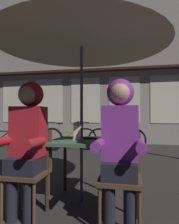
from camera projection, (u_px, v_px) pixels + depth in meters
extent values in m
plane|color=#2D2B28|center=(81.00, 202.00, 2.42)|extent=(60.00, 60.00, 0.00)
cube|color=#42664C|center=(82.00, 141.00, 2.43)|extent=(0.72, 0.72, 0.04)
cylinder|color=#2D2319|center=(47.00, 179.00, 2.18)|extent=(0.04, 0.04, 0.70)
cylinder|color=#2D2319|center=(104.00, 182.00, 2.06)|extent=(0.04, 0.04, 0.70)
cylinder|color=#2D2319|center=(65.00, 165.00, 2.79)|extent=(0.04, 0.04, 0.70)
cylinder|color=#2D2319|center=(110.00, 167.00, 2.66)|extent=(0.04, 0.04, 0.70)
cylinder|color=#4C4C51|center=(82.00, 108.00, 2.43)|extent=(0.04, 0.04, 2.25)
cone|color=tan|center=(82.00, 31.00, 2.45)|extent=(2.10, 2.10, 0.38)
sphere|color=#4C4C51|center=(82.00, 13.00, 2.45)|extent=(0.06, 0.06, 0.06)
cube|color=white|center=(78.00, 139.00, 2.43)|extent=(0.11, 0.11, 0.02)
cube|color=white|center=(78.00, 132.00, 2.44)|extent=(0.09, 0.09, 0.16)
pyramid|color=white|center=(78.00, 123.00, 2.44)|extent=(0.11, 0.11, 0.06)
cube|color=#513823|center=(27.00, 174.00, 2.09)|extent=(0.40, 0.40, 0.04)
cylinder|color=#513823|center=(34.00, 204.00, 1.88)|extent=(0.03, 0.03, 0.41)
cylinder|color=#513823|center=(1.00, 201.00, 1.95)|extent=(0.03, 0.03, 0.41)
cylinder|color=#513823|center=(48.00, 191.00, 2.22)|extent=(0.03, 0.03, 0.41)
cylinder|color=#513823|center=(20.00, 189.00, 2.28)|extent=(0.03, 0.03, 0.41)
cube|color=#513823|center=(35.00, 149.00, 2.27)|extent=(0.40, 0.03, 0.42)
cube|color=#513823|center=(120.00, 180.00, 1.90)|extent=(0.40, 0.40, 0.04)
cylinder|color=#513823|center=(139.00, 214.00, 1.69)|extent=(0.03, 0.03, 0.41)
cylinder|color=#513823|center=(100.00, 210.00, 1.76)|extent=(0.03, 0.03, 0.41)
cylinder|color=#513823|center=(138.00, 198.00, 2.03)|extent=(0.03, 0.03, 0.41)
cylinder|color=#513823|center=(104.00, 195.00, 2.09)|extent=(0.03, 0.03, 0.41)
cube|color=#513823|center=(121.00, 152.00, 2.08)|extent=(0.40, 0.03, 0.42)
cylinder|color=black|center=(28.00, 199.00, 1.94)|extent=(0.11, 0.11, 0.45)
cylinder|color=black|center=(12.00, 198.00, 1.98)|extent=(0.11, 0.11, 0.45)
cube|color=black|center=(27.00, 164.00, 2.09)|extent=(0.32, 0.36, 0.16)
cube|color=red|center=(29.00, 131.00, 2.13)|extent=(0.34, 0.22, 0.52)
cylinder|color=red|center=(35.00, 143.00, 1.88)|extent=(0.09, 0.30, 0.09)
cylinder|color=red|center=(0.00, 142.00, 1.95)|extent=(0.09, 0.30, 0.09)
sphere|color=tan|center=(29.00, 95.00, 2.14)|extent=(0.21, 0.21, 0.21)
sphere|color=red|center=(31.00, 94.00, 2.19)|extent=(0.27, 0.27, 0.27)
cylinder|color=black|center=(130.00, 209.00, 1.75)|extent=(0.11, 0.11, 0.45)
cylinder|color=black|center=(109.00, 207.00, 1.79)|extent=(0.11, 0.11, 0.45)
cube|color=black|center=(120.00, 169.00, 1.90)|extent=(0.32, 0.36, 0.16)
cube|color=purple|center=(120.00, 133.00, 1.94)|extent=(0.34, 0.22, 0.52)
cylinder|color=purple|center=(141.00, 146.00, 1.69)|extent=(0.09, 0.30, 0.09)
cylinder|color=purple|center=(98.00, 145.00, 1.76)|extent=(0.09, 0.30, 0.09)
sphere|color=tan|center=(120.00, 93.00, 1.95)|extent=(0.21, 0.21, 0.21)
sphere|color=purple|center=(120.00, 92.00, 2.00)|extent=(0.27, 0.27, 0.27)
cube|color=#9E9389|center=(105.00, 62.00, 7.83)|extent=(10.00, 0.60, 6.20)
cube|color=#EAE5C6|center=(15.00, 101.00, 8.22)|extent=(1.10, 0.02, 1.70)
cube|color=#EAE5C6|center=(49.00, 101.00, 7.93)|extent=(1.10, 0.02, 1.70)
cube|color=#EAE5C6|center=(85.00, 100.00, 7.65)|extent=(1.10, 0.02, 1.70)
cube|color=#EAE5C6|center=(124.00, 100.00, 7.36)|extent=(1.10, 0.02, 1.70)
cube|color=#EAE5C6|center=(167.00, 99.00, 7.07)|extent=(1.10, 0.02, 1.70)
cube|color=#331914|center=(104.00, 70.00, 7.38)|extent=(9.00, 0.36, 0.08)
torus|color=black|center=(22.00, 138.00, 6.16)|extent=(0.66, 0.16, 0.66)
cylinder|color=black|center=(6.00, 131.00, 6.18)|extent=(0.83, 0.17, 0.04)
cylinder|color=black|center=(2.00, 137.00, 6.19)|extent=(0.60, 0.13, 0.44)
cylinder|color=black|center=(18.00, 127.00, 6.17)|extent=(0.02, 0.02, 0.28)
cylinder|color=black|center=(18.00, 122.00, 6.18)|extent=(0.44, 0.10, 0.02)
torus|color=black|center=(52.00, 139.00, 5.90)|extent=(0.66, 0.10, 0.66)
torus|color=black|center=(22.00, 138.00, 6.18)|extent=(0.66, 0.10, 0.66)
cylinder|color=#1E4C93|center=(37.00, 132.00, 6.05)|extent=(0.84, 0.10, 0.04)
cylinder|color=#1E4C93|center=(33.00, 137.00, 6.08)|extent=(0.61, 0.08, 0.44)
cylinder|color=#1E4C93|center=(28.00, 127.00, 6.13)|extent=(0.02, 0.02, 0.24)
cube|color=black|center=(28.00, 123.00, 6.13)|extent=(0.21, 0.10, 0.04)
cylinder|color=#1E4C93|center=(48.00, 127.00, 5.94)|extent=(0.02, 0.02, 0.28)
cylinder|color=black|center=(48.00, 122.00, 5.94)|extent=(0.44, 0.06, 0.02)
torus|color=black|center=(86.00, 139.00, 6.00)|extent=(0.66, 0.14, 0.66)
torus|color=black|center=(52.00, 139.00, 6.07)|extent=(0.66, 0.14, 0.66)
cylinder|color=#B78419|center=(69.00, 132.00, 6.04)|extent=(0.83, 0.15, 0.04)
cylinder|color=#B78419|center=(65.00, 138.00, 6.04)|extent=(0.60, 0.12, 0.44)
cylinder|color=#B78419|center=(60.00, 128.00, 6.06)|extent=(0.02, 0.02, 0.24)
cube|color=black|center=(60.00, 123.00, 6.06)|extent=(0.21, 0.11, 0.04)
cylinder|color=#B78419|center=(82.00, 127.00, 6.02)|extent=(0.02, 0.02, 0.28)
cylinder|color=black|center=(82.00, 122.00, 6.02)|extent=(0.44, 0.08, 0.02)
torus|color=black|center=(135.00, 140.00, 5.73)|extent=(0.66, 0.08, 0.66)
torus|color=black|center=(99.00, 139.00, 5.88)|extent=(0.66, 0.08, 0.66)
cylinder|color=maroon|center=(117.00, 132.00, 5.81)|extent=(0.84, 0.08, 0.04)
cylinder|color=maroon|center=(112.00, 138.00, 5.83)|extent=(0.61, 0.06, 0.44)
cylinder|color=maroon|center=(107.00, 128.00, 5.86)|extent=(0.02, 0.02, 0.24)
cube|color=black|center=(107.00, 124.00, 5.86)|extent=(0.20, 0.09, 0.04)
cylinder|color=maroon|center=(130.00, 128.00, 5.76)|extent=(0.02, 0.02, 0.28)
cylinder|color=black|center=(130.00, 123.00, 5.76)|extent=(0.44, 0.04, 0.02)
cube|color=black|center=(92.00, 138.00, 2.56)|extent=(0.22, 0.16, 0.02)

